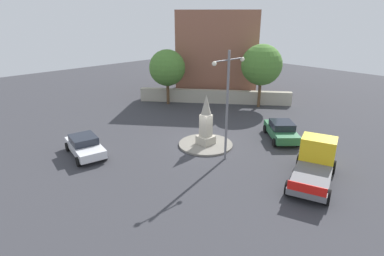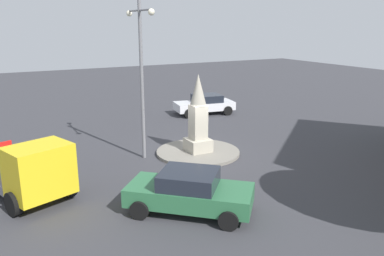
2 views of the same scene
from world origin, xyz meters
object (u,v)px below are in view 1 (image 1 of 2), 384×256
(car_white_parked_left, at_px, (85,145))
(tree_mid_cluster, at_px, (167,68))
(monument, at_px, (206,122))
(tree_near_wall, at_px, (262,65))
(streetlamp, at_px, (227,97))
(corner_building, at_px, (218,52))
(car_green_near_island, at_px, (281,130))
(truck_yellow_passing, at_px, (315,161))

(car_white_parked_left, bearing_deg, tree_mid_cluster, -153.85)
(monument, xyz_separation_m, tree_near_wall, (-11.43, -3.30, 2.60))
(streetlamp, distance_m, corner_building, 19.44)
(car_white_parked_left, distance_m, tree_near_wall, 19.24)
(car_green_near_island, relative_size, tree_near_wall, 0.66)
(monument, bearing_deg, car_white_parked_left, -32.26)
(car_green_near_island, distance_m, corner_building, 16.85)
(streetlamp, distance_m, truck_yellow_passing, 6.67)
(monument, distance_m, car_green_near_island, 6.25)
(car_green_near_island, distance_m, tree_mid_cluster, 14.43)
(corner_building, height_order, tree_mid_cluster, corner_building)
(streetlamp, height_order, tree_mid_cluster, streetlamp)
(car_white_parked_left, distance_m, corner_building, 21.98)
(corner_building, bearing_deg, truck_yellow_passing, 57.94)
(monument, height_order, car_green_near_island, monument)
(car_green_near_island, height_order, tree_near_wall, tree_near_wall)
(car_white_parked_left, height_order, truck_yellow_passing, truck_yellow_passing)
(car_green_near_island, relative_size, tree_mid_cluster, 0.73)
(car_green_near_island, distance_m, tree_near_wall, 9.74)
(monument, relative_size, corner_building, 0.39)
(streetlamp, height_order, truck_yellow_passing, streetlamp)
(monument, distance_m, car_white_parked_left, 8.81)
(truck_yellow_passing, height_order, corner_building, corner_building)
(tree_mid_cluster, bearing_deg, car_white_parked_left, 26.15)
(car_white_parked_left, bearing_deg, car_green_near_island, 147.94)
(monument, relative_size, car_green_near_island, 0.88)
(corner_building, relative_size, tree_mid_cluster, 1.66)
(streetlamp, relative_size, truck_yellow_passing, 1.30)
(car_white_parked_left, relative_size, corner_building, 0.44)
(streetlamp, distance_m, tree_near_wall, 13.46)
(tree_mid_cluster, bearing_deg, car_green_near_island, 90.21)
(streetlamp, height_order, car_green_near_island, streetlamp)
(corner_building, bearing_deg, streetlamp, 44.18)
(monument, height_order, car_white_parked_left, monument)
(corner_building, xyz_separation_m, tree_near_wall, (1.81, 7.70, -0.43))
(car_green_near_island, xyz_separation_m, tree_mid_cluster, (0.05, -14.07, 3.19))
(monument, xyz_separation_m, tree_mid_cluster, (-5.18, -10.83, 2.10))
(car_green_near_island, xyz_separation_m, tree_near_wall, (-6.21, -6.53, 3.69))
(streetlamp, height_order, corner_building, corner_building)
(truck_yellow_passing, xyz_separation_m, tree_near_wall, (-10.02, -11.19, 3.42))
(monument, bearing_deg, corner_building, -140.30)
(tree_near_wall, bearing_deg, car_green_near_island, 46.47)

